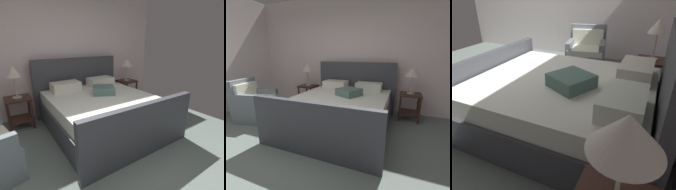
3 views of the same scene
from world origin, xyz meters
The scene contains 7 objects.
ground_plane centered at (0.00, 0.00, -0.01)m, with size 5.19×5.45×0.02m, color slate.
wall_back centered at (0.00, 2.78, 1.45)m, with size 5.31×0.12×2.89m, color silver.
bed centered at (0.36, 1.50, 0.35)m, with size 1.95×2.26×1.24m.
nightstand_right centered at (1.65, 2.33, 0.40)m, with size 0.44×0.44×0.60m.
table_lamp_right centered at (1.65, 2.33, 1.05)m, with size 0.33×0.33×0.55m.
nightstand_left centered at (-0.94, 2.32, 0.40)m, with size 0.44×0.44×0.60m.
table_lamp_left centered at (-0.94, 2.32, 1.07)m, with size 0.28×0.28×0.59m.
Camera 1 is at (-1.19, -1.13, 1.60)m, focal length 27.50 mm.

